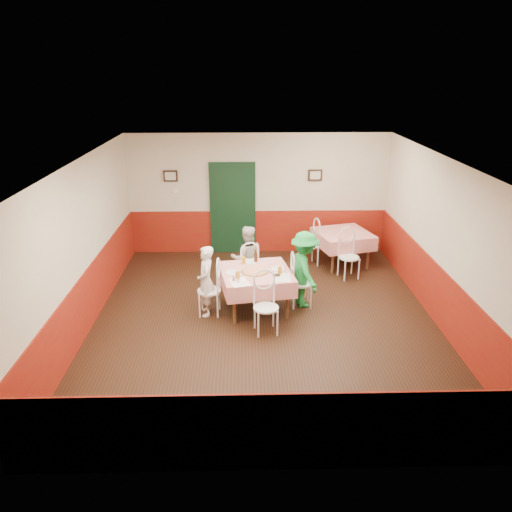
{
  "coord_description": "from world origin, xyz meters",
  "views": [
    {
      "loc": [
        -0.35,
        -7.82,
        4.2
      ],
      "look_at": [
        -0.14,
        0.4,
        1.05
      ],
      "focal_mm": 35.0,
      "sensor_mm": 36.0,
      "label": 1
    }
  ],
  "objects_px": {
    "chair_second_b": "(349,257)",
    "diner_right": "(304,270)",
    "diner_left": "(206,281)",
    "chair_far": "(248,269)",
    "pizza": "(255,271)",
    "chair_left": "(209,291)",
    "wallet": "(277,275)",
    "second_table": "(342,248)",
    "glass_b": "(280,270)",
    "glass_c": "(243,260)",
    "main_table": "(256,291)",
    "chair_second_a": "(309,246)",
    "chair_right": "(301,283)",
    "chair_near": "(266,308)",
    "beer_bottle": "(256,257)",
    "diner_far": "(247,258)",
    "glass_a": "(238,275)"
  },
  "relations": [
    {
      "from": "pizza",
      "to": "beer_bottle",
      "type": "relative_size",
      "value": 2.06
    },
    {
      "from": "chair_near",
      "to": "diner_left",
      "type": "relative_size",
      "value": 0.7
    },
    {
      "from": "chair_second_b",
      "to": "glass_c",
      "type": "height_order",
      "value": "chair_second_b"
    },
    {
      "from": "chair_left",
      "to": "glass_c",
      "type": "distance_m",
      "value": 0.89
    },
    {
      "from": "second_table",
      "to": "chair_near",
      "type": "height_order",
      "value": "chair_near"
    },
    {
      "from": "diner_right",
      "to": "pizza",
      "type": "bearing_deg",
      "value": 86.52
    },
    {
      "from": "chair_left",
      "to": "wallet",
      "type": "bearing_deg",
      "value": 89.77
    },
    {
      "from": "main_table",
      "to": "chair_right",
      "type": "bearing_deg",
      "value": 9.78
    },
    {
      "from": "beer_bottle",
      "to": "second_table",
      "type": "bearing_deg",
      "value": 41.52
    },
    {
      "from": "chair_far",
      "to": "pizza",
      "type": "height_order",
      "value": "chair_far"
    },
    {
      "from": "chair_far",
      "to": "diner_left",
      "type": "distance_m",
      "value": 1.25
    },
    {
      "from": "diner_far",
      "to": "glass_a",
      "type": "bearing_deg",
      "value": 77.25
    },
    {
      "from": "beer_bottle",
      "to": "wallet",
      "type": "relative_size",
      "value": 2.06
    },
    {
      "from": "glass_b",
      "to": "diner_far",
      "type": "xyz_separation_m",
      "value": [
        -0.57,
        1.02,
        -0.16
      ]
    },
    {
      "from": "pizza",
      "to": "glass_a",
      "type": "bearing_deg",
      "value": -135.25
    },
    {
      "from": "second_table",
      "to": "glass_c",
      "type": "xyz_separation_m",
      "value": [
        -2.21,
        -1.8,
        0.45
      ]
    },
    {
      "from": "main_table",
      "to": "pizza",
      "type": "relative_size",
      "value": 2.62
    },
    {
      "from": "second_table",
      "to": "chair_right",
      "type": "relative_size",
      "value": 1.24
    },
    {
      "from": "chair_second_b",
      "to": "wallet",
      "type": "height_order",
      "value": "chair_second_b"
    },
    {
      "from": "chair_far",
      "to": "diner_left",
      "type": "xyz_separation_m",
      "value": [
        -0.74,
        -0.99,
        0.19
      ]
    },
    {
      "from": "chair_near",
      "to": "pizza",
      "type": "xyz_separation_m",
      "value": [
        -0.17,
        0.81,
        0.33
      ]
    },
    {
      "from": "chair_far",
      "to": "diner_left",
      "type": "bearing_deg",
      "value": 38.49
    },
    {
      "from": "beer_bottle",
      "to": "chair_left",
      "type": "bearing_deg",
      "value": -145.9
    },
    {
      "from": "chair_far",
      "to": "diner_far",
      "type": "bearing_deg",
      "value": -94.87
    },
    {
      "from": "diner_left",
      "to": "diner_far",
      "type": "distance_m",
      "value": 1.27
    },
    {
      "from": "glass_a",
      "to": "diner_right",
      "type": "height_order",
      "value": "diner_right"
    },
    {
      "from": "chair_left",
      "to": "chair_second_a",
      "type": "xyz_separation_m",
      "value": [
        2.07,
        2.32,
        0.0
      ]
    },
    {
      "from": "chair_left",
      "to": "pizza",
      "type": "bearing_deg",
      "value": 101.3
    },
    {
      "from": "glass_c",
      "to": "chair_far",
      "type": "bearing_deg",
      "value": 80.44
    },
    {
      "from": "main_table",
      "to": "chair_second_a",
      "type": "distance_m",
      "value": 2.51
    },
    {
      "from": "chair_second_a",
      "to": "diner_far",
      "type": "xyz_separation_m",
      "value": [
        -1.39,
        -1.29,
        0.21
      ]
    },
    {
      "from": "chair_second_b",
      "to": "diner_far",
      "type": "height_order",
      "value": "diner_far"
    },
    {
      "from": "pizza",
      "to": "chair_second_b",
      "type": "bearing_deg",
      "value": 36.03
    },
    {
      "from": "chair_second_b",
      "to": "diner_right",
      "type": "bearing_deg",
      "value": -145.83
    },
    {
      "from": "second_table",
      "to": "chair_right",
      "type": "bearing_deg",
      "value": -119.41
    },
    {
      "from": "chair_second_b",
      "to": "diner_left",
      "type": "distance_m",
      "value": 3.28
    },
    {
      "from": "wallet",
      "to": "glass_a",
      "type": "bearing_deg",
      "value": 179.62
    },
    {
      "from": "chair_near",
      "to": "pizza",
      "type": "bearing_deg",
      "value": 92.46
    },
    {
      "from": "chair_left",
      "to": "wallet",
      "type": "distance_m",
      "value": 1.24
    },
    {
      "from": "pizza",
      "to": "wallet",
      "type": "xyz_separation_m",
      "value": [
        0.38,
        -0.19,
        -0.0
      ]
    },
    {
      "from": "chair_left",
      "to": "glass_b",
      "type": "xyz_separation_m",
      "value": [
        1.25,
        0.01,
        0.37
      ]
    },
    {
      "from": "second_table",
      "to": "wallet",
      "type": "bearing_deg",
      "value": -124.18
    },
    {
      "from": "diner_right",
      "to": "wallet",
      "type": "bearing_deg",
      "value": 110.14
    },
    {
      "from": "pizza",
      "to": "beer_bottle",
      "type": "bearing_deg",
      "value": 86.74
    },
    {
      "from": "pizza",
      "to": "chair_second_a",
      "type": "bearing_deg",
      "value": 60.38
    },
    {
      "from": "chair_second_b",
      "to": "diner_far",
      "type": "relative_size",
      "value": 0.68
    },
    {
      "from": "glass_b",
      "to": "beer_bottle",
      "type": "relative_size",
      "value": 0.57
    },
    {
      "from": "chair_second_a",
      "to": "pizza",
      "type": "height_order",
      "value": "chair_second_a"
    },
    {
      "from": "chair_second_b",
      "to": "wallet",
      "type": "bearing_deg",
      "value": -149.79
    },
    {
      "from": "chair_near",
      "to": "beer_bottle",
      "type": "relative_size",
      "value": 3.97
    }
  ]
}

